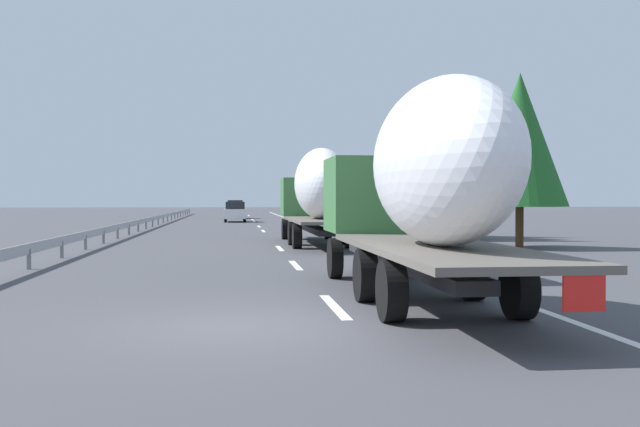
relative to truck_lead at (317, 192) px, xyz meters
The scene contains 22 objects.
ground_plane 19.95m from the truck_lead, 10.47° to the left, with size 260.00×260.00×0.00m, color #424247.
lane_stripe_0 18.76m from the truck_lead, behind, with size 3.20×0.20×0.01m, color white.
lane_stripe_1 10.31m from the truck_lead, 169.67° to the left, with size 3.20×0.20×0.01m, color white.
lane_stripe_2 3.67m from the truck_lead, 140.01° to the left, with size 3.20×0.20×0.01m, color white.
lane_stripe_3 14.63m from the truck_lead, ahead, with size 3.20×0.20×0.01m, color white.
lane_stripe_4 22.18m from the truck_lead, ahead, with size 3.20×0.20×0.01m, color white.
lane_stripe_5 34.92m from the truck_lead, ahead, with size 3.20×0.20×0.01m, color white.
lane_stripe_6 40.61m from the truck_lead, ahead, with size 3.20×0.20×0.01m, color white.
lane_stripe_7 57.07m from the truck_lead, ahead, with size 3.20×0.20×0.01m, color white.
lane_stripe_8 59.83m from the truck_lead, ahead, with size 3.20×0.20×0.01m, color white.
edge_line_right 24.66m from the truck_lead, ahead, with size 110.00×0.20×0.01m, color white.
truck_lead is the anchor object (origin of this frame).
truck_trailing 18.14m from the truck_lead, behind, with size 12.22×2.55×4.19m.
car_black_suv 44.96m from the truck_lead, ahead, with size 4.41×1.77×1.92m.
car_white_van 33.44m from the truck_lead, ahead, with size 4.78×1.90×1.80m.
road_sign 18.49m from the truck_lead, ahead, with size 0.10×0.90×3.37m.
tree_0 8.91m from the truck_lead, 56.54° to the right, with size 3.97×3.97×6.12m.
tree_1 8.97m from the truck_lead, 109.25° to the right, with size 3.99×3.99×7.33m.
tree_2 8.12m from the truck_lead, 65.41° to the right, with size 3.42×3.42×6.77m.
tree_3 68.89m from the truck_lead, ahead, with size 3.86×3.86×7.53m.
tree_4 10.33m from the truck_lead, 49.66° to the right, with size 2.41×2.41×6.97m.
guardrail_median 24.50m from the truck_lead, 23.13° to the left, with size 94.00×0.10×0.76m.
Camera 1 is at (-11.65, 0.11, 2.04)m, focal length 40.91 mm.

